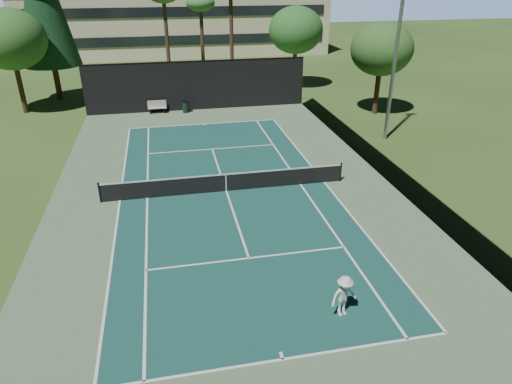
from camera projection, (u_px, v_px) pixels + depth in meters
ground at (226, 191)px, 24.26m from camera, size 160.00×160.00×0.00m
apron_slab at (226, 191)px, 24.25m from camera, size 18.00×32.00×0.01m
court_surface at (226, 191)px, 24.25m from camera, size 10.97×23.77×0.01m
court_lines at (226, 191)px, 24.25m from camera, size 11.07×23.87×0.01m
tennis_net at (226, 182)px, 24.01m from camera, size 12.90×0.10×1.10m
fence at (225, 156)px, 23.43m from camera, size 18.04×32.05×4.03m
player at (344, 296)px, 15.30m from camera, size 1.11×0.81×1.55m
tennis_ball_b at (182, 168)px, 27.03m from camera, size 0.06×0.06×0.06m
tennis_ball_c at (207, 182)px, 25.24m from camera, size 0.07×0.07×0.07m
tennis_ball_d at (123, 159)px, 28.33m from camera, size 0.06×0.06×0.06m
park_bench at (157, 106)px, 37.17m from camera, size 1.50×0.45×1.02m
trash_bin at (186, 107)px, 37.33m from camera, size 0.56×0.56×0.95m
palm_b at (201, 6)px, 44.14m from camera, size 2.80×2.80×8.42m
decid_tree_a at (296, 30)px, 43.02m from camera, size 5.12×5.12×7.62m
decid_tree_b at (382, 49)px, 35.11m from camera, size 4.80×4.80×7.14m
decid_tree_c at (10, 39)px, 35.00m from camera, size 5.44×5.44×8.09m
campus_building at (177, 21)px, 62.83m from camera, size 40.50×12.50×8.30m
light_pole at (397, 42)px, 28.86m from camera, size 0.90×0.25×12.22m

